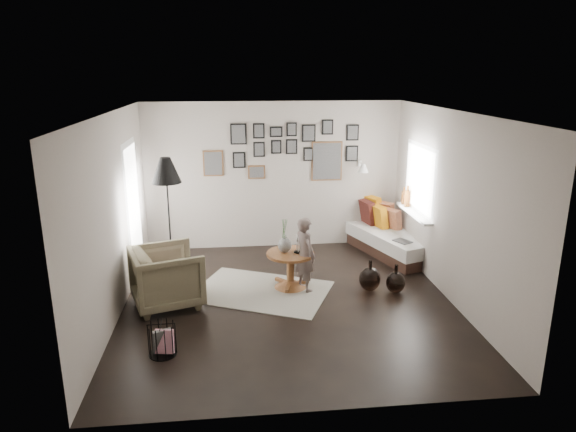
{
  "coord_description": "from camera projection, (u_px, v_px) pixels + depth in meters",
  "views": [
    {
      "loc": [
        -0.72,
        -6.51,
        3.12
      ],
      "look_at": [
        0.05,
        0.5,
        1.1
      ],
      "focal_mm": 32.0,
      "sensor_mm": 36.0,
      "label": 1
    }
  ],
  "objects": [
    {
      "name": "vase",
      "position": [
        285.0,
        242.0,
        7.44
      ],
      "size": [
        0.2,
        0.2,
        0.5
      ],
      "color": "black",
      "rests_on": "pedestal_table"
    },
    {
      "name": "wall_front",
      "position": [
        318.0,
        285.0,
        4.5
      ],
      "size": [
        4.5,
        0.0,
        4.5
      ],
      "primitive_type": "plane",
      "rotation": [
        -1.57,
        0.0,
        0.0
      ],
      "color": "#A99E94",
      "rests_on": "ground"
    },
    {
      "name": "window_right",
      "position": [
        411.0,
        208.0,
        8.4
      ],
      "size": [
        0.15,
        1.32,
        1.3
      ],
      "color": "white",
      "rests_on": "wall_right"
    },
    {
      "name": "floor_lamp",
      "position": [
        166.0,
        175.0,
        7.53
      ],
      "size": [
        0.44,
        0.44,
        1.89
      ],
      "rotation": [
        0.0,
        0.0,
        0.26
      ],
      "color": "black",
      "rests_on": "ground"
    },
    {
      "name": "pedestal_table",
      "position": [
        290.0,
        271.0,
        7.55
      ],
      "size": [
        0.7,
        0.7,
        0.55
      ],
      "rotation": [
        0.0,
        0.0,
        -0.04
      ],
      "color": "brown",
      "rests_on": "ground"
    },
    {
      "name": "armchair_cushion",
      "position": [
        169.0,
        270.0,
        6.99
      ],
      "size": [
        0.46,
        0.47,
        0.17
      ],
      "primitive_type": "cube",
      "rotation": [
        -0.21,
        0.0,
        0.29
      ],
      "color": "silver",
      "rests_on": "armchair"
    },
    {
      "name": "wall_back",
      "position": [
        274.0,
        176.0,
        9.09
      ],
      "size": [
        4.5,
        0.0,
        4.5
      ],
      "primitive_type": "plane",
      "rotation": [
        1.57,
        0.0,
        0.0
      ],
      "color": "#A99E94",
      "rests_on": "ground"
    },
    {
      "name": "candles",
      "position": [
        298.0,
        244.0,
        7.44
      ],
      "size": [
        0.12,
        0.12,
        0.26
      ],
      "color": "black",
      "rests_on": "pedestal_table"
    },
    {
      "name": "magazine_basket",
      "position": [
        162.0,
        339.0,
        5.78
      ],
      "size": [
        0.31,
        0.31,
        0.38
      ],
      "rotation": [
        0.0,
        0.0,
        0.03
      ],
      "color": "black",
      "rests_on": "ground"
    },
    {
      "name": "armchair",
      "position": [
        167.0,
        277.0,
        6.96
      ],
      "size": [
        1.12,
        1.11,
        0.81
      ],
      "primitive_type": "imported",
      "rotation": [
        0.0,
        0.0,
        1.89
      ],
      "color": "#696046",
      "rests_on": "ground"
    },
    {
      "name": "gallery_wall",
      "position": [
        290.0,
        151.0,
        8.98
      ],
      "size": [
        2.74,
        0.03,
        1.08
      ],
      "color": "brown",
      "rests_on": "wall_back"
    },
    {
      "name": "door_left",
      "position": [
        133.0,
        211.0,
        7.77
      ],
      "size": [
        0.0,
        2.14,
        2.14
      ],
      "color": "white",
      "rests_on": "wall_left"
    },
    {
      "name": "demijohn_small",
      "position": [
        395.0,
        282.0,
        7.39
      ],
      "size": [
        0.28,
        0.28,
        0.43
      ],
      "color": "black",
      "rests_on": "ground"
    },
    {
      "name": "wall_right",
      "position": [
        451.0,
        207.0,
        7.03
      ],
      "size": [
        0.0,
        4.8,
        4.8
      ],
      "primitive_type": "plane",
      "rotation": [
        1.57,
        0.0,
        -1.57
      ],
      "color": "#A99E94",
      "rests_on": "ground"
    },
    {
      "name": "wall_sconce",
      "position": [
        363.0,
        168.0,
        8.95
      ],
      "size": [
        0.18,
        0.36,
        0.16
      ],
      "color": "white",
      "rests_on": "wall_back"
    },
    {
      "name": "ceiling",
      "position": [
        288.0,
        112.0,
        6.44
      ],
      "size": [
        4.8,
        4.8,
        0.0
      ],
      "primitive_type": "plane",
      "rotation": [
        3.14,
        0.0,
        0.0
      ],
      "color": "white",
      "rests_on": "wall_back"
    },
    {
      "name": "magazine_on_daybed",
      "position": [
        403.0,
        241.0,
        8.35
      ],
      "size": [
        0.31,
        0.34,
        0.01
      ],
      "primitive_type": "cube",
      "rotation": [
        0.0,
        0.0,
        0.51
      ],
      "color": "black",
      "rests_on": "daybed"
    },
    {
      "name": "daybed",
      "position": [
        390.0,
        237.0,
        9.0
      ],
      "size": [
        1.36,
        2.0,
        0.91
      ],
      "rotation": [
        0.0,
        0.0,
        0.33
      ],
      "color": "black",
      "rests_on": "ground"
    },
    {
      "name": "demijohn_large",
      "position": [
        370.0,
        279.0,
        7.47
      ],
      "size": [
        0.31,
        0.31,
        0.47
      ],
      "color": "black",
      "rests_on": "ground"
    },
    {
      "name": "child",
      "position": [
        305.0,
        254.0,
        7.38
      ],
      "size": [
        0.42,
        0.48,
        1.11
      ],
      "primitive_type": "imported",
      "rotation": [
        0.0,
        0.0,
        2.04
      ],
      "color": "#61514D",
      "rests_on": "ground"
    },
    {
      "name": "wall_left",
      "position": [
        114.0,
        217.0,
        6.56
      ],
      "size": [
        0.0,
        4.8,
        4.8
      ],
      "primitive_type": "plane",
      "rotation": [
        1.57,
        0.0,
        1.57
      ],
      "color": "#A99E94",
      "rests_on": "ground"
    },
    {
      "name": "rug",
      "position": [
        261.0,
        291.0,
        7.48
      ],
      "size": [
        2.25,
        1.97,
        0.01
      ],
      "primitive_type": "cube",
      "rotation": [
        0.0,
        0.0,
        -0.42
      ],
      "color": "#ECE7CF",
      "rests_on": "ground"
    },
    {
      "name": "ground",
      "position": [
        288.0,
        302.0,
        7.15
      ],
      "size": [
        4.8,
        4.8,
        0.0
      ],
      "primitive_type": "plane",
      "color": "black",
      "rests_on": "ground"
    }
  ]
}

